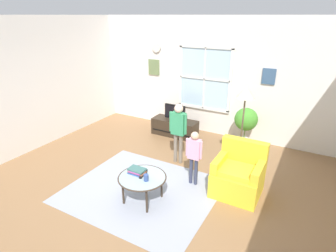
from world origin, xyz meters
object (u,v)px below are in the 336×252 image
(tv_stand, at_px, (175,127))
(coffee_table, at_px, (142,178))
(remote_near_cup, at_px, (142,176))
(television, at_px, (175,112))
(book_stack, at_px, (137,171))
(person_green_shirt, at_px, (178,127))
(remote_near_books, at_px, (146,172))
(armchair, at_px, (238,175))
(cup, at_px, (146,178))
(floor_lamp, at_px, (245,101))
(person_pink_shirt, at_px, (194,152))
(potted_plant_by_window, at_px, (246,121))

(tv_stand, distance_m, coffee_table, 2.70)
(remote_near_cup, bearing_deg, television, 106.76)
(remote_near_cup, bearing_deg, book_stack, 161.28)
(person_green_shirt, bearing_deg, remote_near_books, -87.34)
(remote_near_books, bearing_deg, armchair, 32.83)
(coffee_table, bearing_deg, tv_stand, 106.87)
(cup, bearing_deg, remote_near_cup, 151.85)
(armchair, xyz_separation_m, remote_near_cup, (-1.28, -0.96, 0.12))
(tv_stand, distance_m, floor_lamp, 2.38)
(book_stack, height_order, person_pink_shirt, person_pink_shirt)
(coffee_table, xyz_separation_m, floor_lamp, (1.08, 1.68, 0.99))
(cup, height_order, floor_lamp, floor_lamp)
(cup, relative_size, remote_near_cup, 0.77)
(armchair, xyz_separation_m, remote_near_books, (-1.29, -0.83, 0.12))
(remote_near_books, bearing_deg, cup, -55.90)
(coffee_table, relative_size, person_green_shirt, 0.62)
(cup, height_order, potted_plant_by_window, potted_plant_by_window)
(book_stack, bearing_deg, cup, -23.59)
(coffee_table, bearing_deg, cup, -26.57)
(tv_stand, distance_m, television, 0.41)
(floor_lamp, bearing_deg, armchair, -75.06)
(remote_near_books, xyz_separation_m, person_pink_shirt, (0.53, 0.69, 0.18))
(tv_stand, xyz_separation_m, cup, (0.89, -2.64, 0.29))
(remote_near_books, distance_m, remote_near_cup, 0.13)
(armchair, xyz_separation_m, person_pink_shirt, (-0.75, -0.14, 0.30))
(tv_stand, bearing_deg, television, -90.00)
(television, height_order, cup, television)
(television, bearing_deg, cup, -71.24)
(coffee_table, xyz_separation_m, remote_near_books, (-0.02, 0.14, 0.04))
(person_pink_shirt, bearing_deg, potted_plant_by_window, 79.27)
(armchair, distance_m, cup, 1.56)
(remote_near_books, bearing_deg, tv_stand, 107.34)
(television, height_order, armchair, armchair)
(cup, xyz_separation_m, floor_lamp, (0.97, 1.74, 0.91))
(television, bearing_deg, floor_lamp, -25.64)
(coffee_table, height_order, person_green_shirt, person_green_shirt)
(remote_near_cup, distance_m, person_green_shirt, 1.42)
(tv_stand, distance_m, remote_near_books, 2.57)
(tv_stand, height_order, coffee_table, coffee_table)
(tv_stand, distance_m, person_pink_shirt, 2.22)
(television, distance_m, person_green_shirt, 1.39)
(armchair, distance_m, floor_lamp, 1.30)
(book_stack, distance_m, floor_lamp, 2.23)
(remote_near_cup, bearing_deg, coffee_table, -44.37)
(cup, xyz_separation_m, person_pink_shirt, (0.40, 0.89, 0.14))
(person_pink_shirt, bearing_deg, person_green_shirt, 136.70)
(armchair, relative_size, person_green_shirt, 0.70)
(armchair, bearing_deg, person_green_shirt, 162.73)
(armchair, distance_m, person_pink_shirt, 0.82)
(cup, distance_m, floor_lamp, 2.19)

